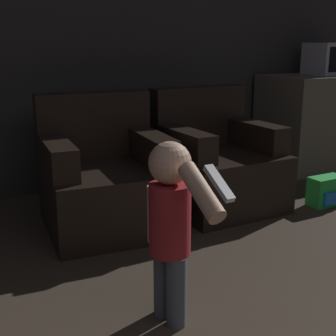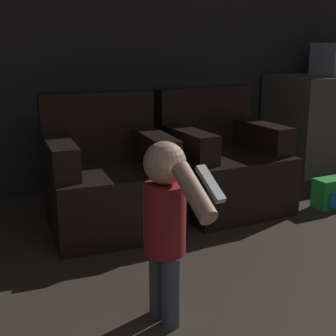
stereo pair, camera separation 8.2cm
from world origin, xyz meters
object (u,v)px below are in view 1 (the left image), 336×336
object	(u,v)px
armchair_left	(105,181)
person_toddler	(171,220)
armchair_right	(216,165)
toy_backpack	(326,191)
microwave	(332,59)

from	to	relation	value
armchair_left	person_toddler	xyz separation A→B (m)	(-0.15, -1.20, 0.17)
armchair_right	person_toddler	size ratio (longest dim) A/B	1.07
toy_backpack	person_toddler	bearing A→B (deg)	-156.01
armchair_right	microwave	world-z (taller)	microwave
armchair_right	microwave	xyz separation A→B (m)	(1.67, 0.51, 0.73)
microwave	armchair_right	bearing A→B (deg)	-162.82
armchair_left	microwave	bearing A→B (deg)	17.10
armchair_left	armchair_right	size ratio (longest dim) A/B	1.00
toy_backpack	microwave	bearing A→B (deg)	45.04
person_toddler	toy_backpack	size ratio (longest dim) A/B	2.93
armchair_left	person_toddler	world-z (taller)	armchair_left
person_toddler	toy_backpack	xyz separation A→B (m)	(1.78, 0.79, -0.37)
armchair_right	toy_backpack	size ratio (longest dim) A/B	3.13
toy_backpack	microwave	size ratio (longest dim) A/B	0.58
person_toddler	microwave	bearing A→B (deg)	-63.93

